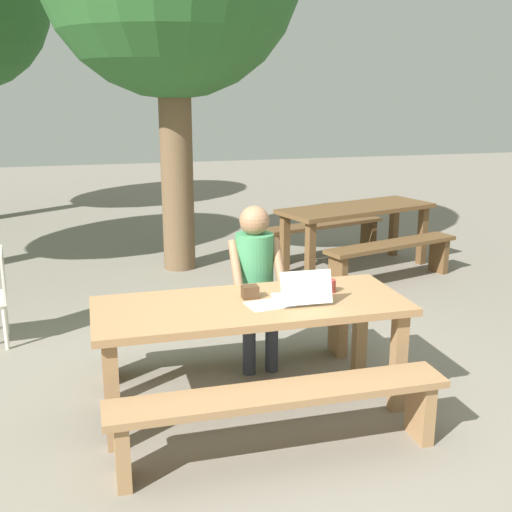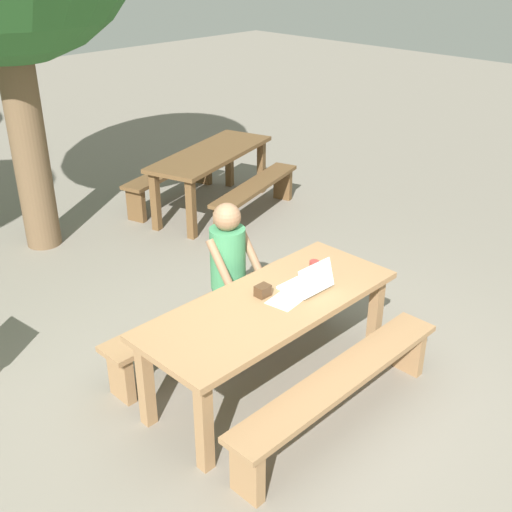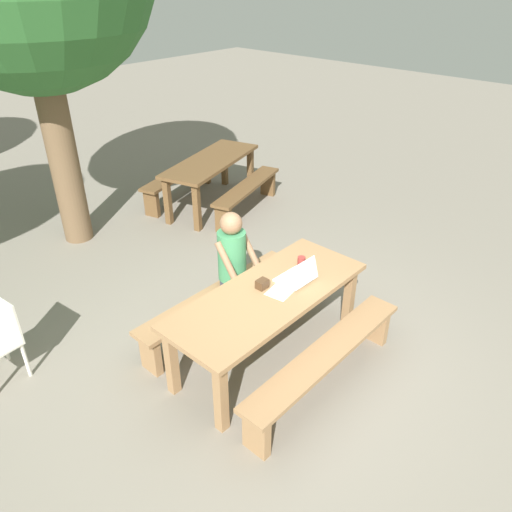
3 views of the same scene
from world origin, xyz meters
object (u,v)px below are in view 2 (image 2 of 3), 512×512
object	(u,v)px
small_pouch	(263,291)
person_seated	(231,264)
picnic_table_mid	(211,161)
picnic_table_front	(270,313)
laptop	(308,282)
coffee_mug	(314,266)

from	to	relation	value
small_pouch	person_seated	bearing A→B (deg)	71.23
picnic_table_mid	small_pouch	bearing A→B (deg)	-141.67
picnic_table_front	picnic_table_mid	distance (m)	3.66
laptop	picnic_table_mid	world-z (taller)	laptop
coffee_mug	small_pouch	bearing A→B (deg)	177.92
laptop	person_seated	distance (m)	0.73
coffee_mug	person_seated	distance (m)	0.69
small_pouch	person_seated	world-z (taller)	person_seated
small_pouch	picnic_table_front	bearing A→B (deg)	-99.94
laptop	picnic_table_mid	xyz separation A→B (m)	(1.75, 3.08, -0.17)
picnic_table_mid	coffee_mug	bearing A→B (deg)	-133.30
coffee_mug	picnic_table_mid	world-z (taller)	coffee_mug
laptop	small_pouch	world-z (taller)	laptop
coffee_mug	person_seated	size ratio (longest dim) A/B	0.07
coffee_mug	picnic_table_front	bearing A→B (deg)	-172.76
small_pouch	picnic_table_mid	xyz separation A→B (m)	(2.07, 2.91, -0.15)
laptop	coffee_mug	size ratio (longest dim) A/B	3.91
laptop	coffee_mug	distance (m)	0.30
small_pouch	person_seated	distance (m)	0.58
laptop	coffee_mug	xyz separation A→B (m)	(0.26, 0.15, -0.01)
small_pouch	coffee_mug	world-z (taller)	coffee_mug
picnic_table_front	person_seated	distance (m)	0.68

